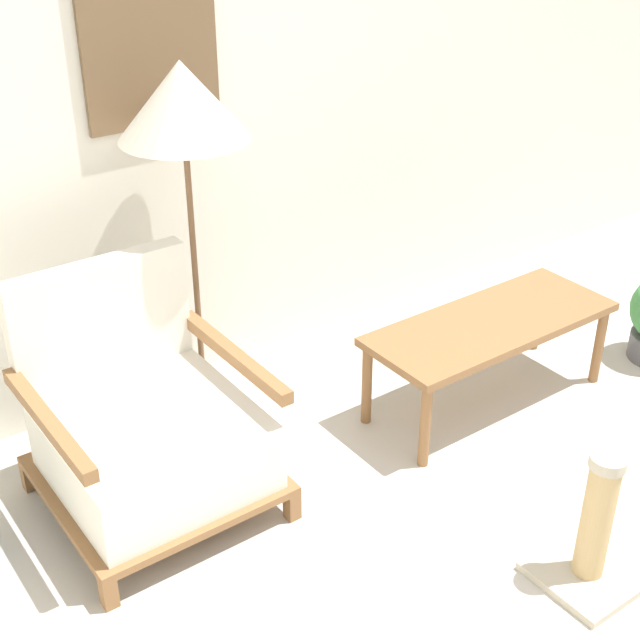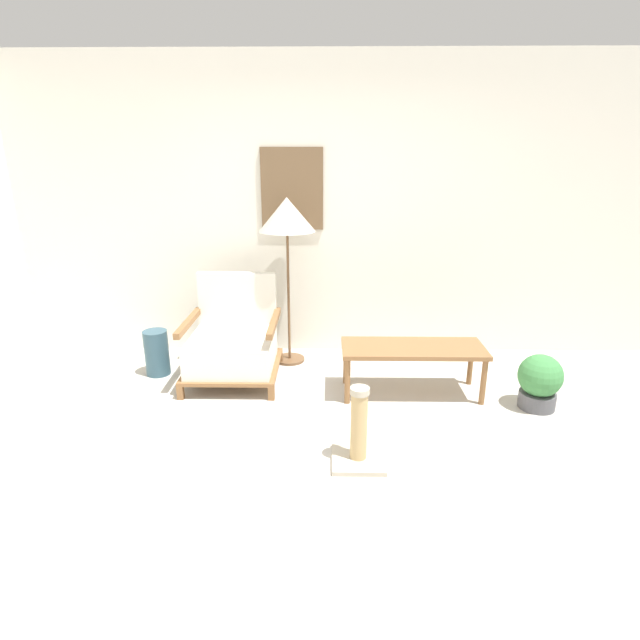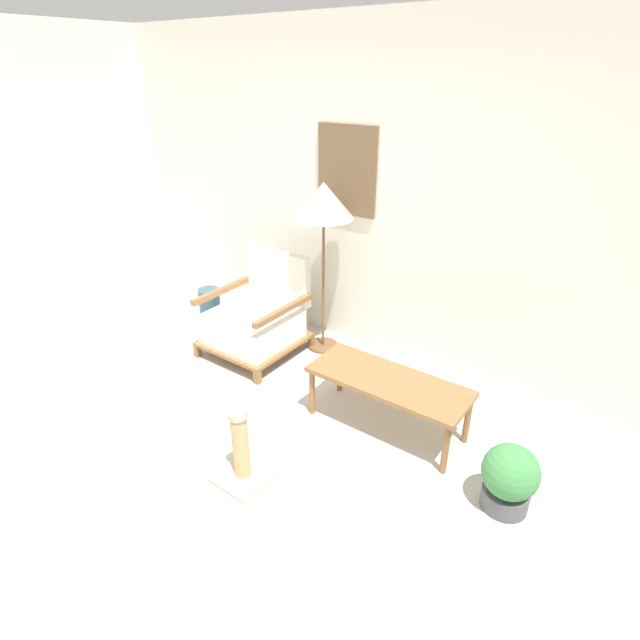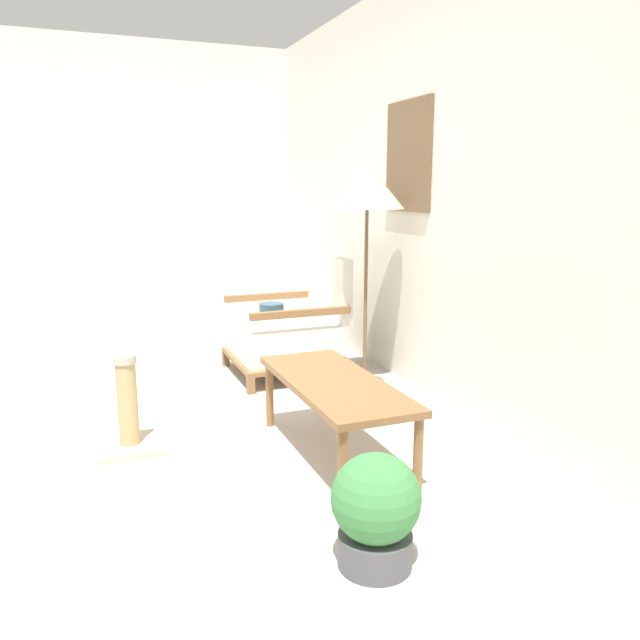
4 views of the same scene
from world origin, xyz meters
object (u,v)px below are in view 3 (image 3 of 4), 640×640
at_px(armchair, 256,319).
at_px(floor_lamp, 324,206).
at_px(coffee_table, 388,385).
at_px(vase, 210,308).
at_px(scratching_post, 242,455).
at_px(potted_plant, 509,477).

distance_m(armchair, floor_lamp, 1.16).
bearing_deg(coffee_table, armchair, 169.68).
distance_m(armchair, vase, 0.70).
bearing_deg(coffee_table, scratching_post, -116.52).
height_order(floor_lamp, scratching_post, floor_lamp).
xyz_separation_m(floor_lamp, vase, (-1.14, -0.32, -1.11)).
bearing_deg(scratching_post, potted_plant, 27.55).
height_order(armchair, vase, armchair).
distance_m(floor_lamp, potted_plant, 2.41).
height_order(armchair, scratching_post, armchair).
bearing_deg(vase, potted_plant, -10.51).
distance_m(armchair, scratching_post, 1.59).
relative_size(potted_plant, scratching_post, 0.84).
xyz_separation_m(potted_plant, scratching_post, (-1.41, -0.73, -0.05)).
relative_size(floor_lamp, potted_plant, 3.51).
height_order(coffee_table, potted_plant, potted_plant).
relative_size(armchair, scratching_post, 1.70).
xyz_separation_m(coffee_table, potted_plant, (0.92, -0.23, -0.14)).
relative_size(floor_lamp, scratching_post, 2.95).
bearing_deg(scratching_post, floor_lamp, 108.66).
xyz_separation_m(floor_lamp, potted_plant, (1.95, -0.89, -1.09)).
height_order(armchair, coffee_table, armchair).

